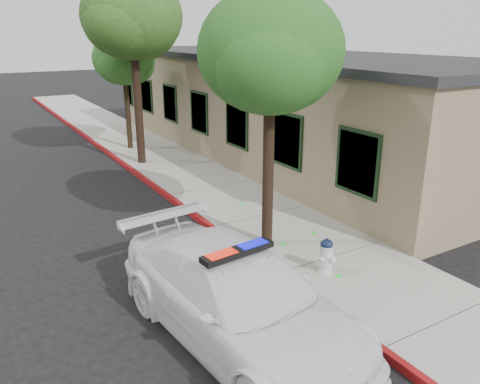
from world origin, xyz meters
name	(u,v)px	position (x,y,z in m)	size (l,w,h in m)	color
ground	(275,280)	(0.00, 0.00, 0.00)	(120.00, 120.00, 0.00)	black
sidewalk	(261,218)	(1.60, 3.00, 0.07)	(3.20, 60.00, 0.15)	gray
red_curb	(213,229)	(0.06, 3.00, 0.08)	(0.14, 60.00, 0.16)	maroon
clapboard_building	(284,105)	(6.69, 9.00, 2.13)	(7.30, 20.89, 4.24)	#947661
police_car	(238,297)	(-1.74, -1.34, 0.81)	(2.82, 5.75, 1.73)	white
fire_hydrant	(326,255)	(0.98, -0.48, 0.54)	(0.45, 0.39, 0.78)	silver
street_tree_near	(271,57)	(0.74, 1.41, 4.56)	(3.23, 3.34, 5.92)	black
street_tree_mid	(132,21)	(0.72, 10.30, 5.44)	(3.72, 3.76, 7.02)	black
street_tree_far	(125,61)	(1.16, 12.83, 3.86)	(2.70, 2.65, 4.94)	black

